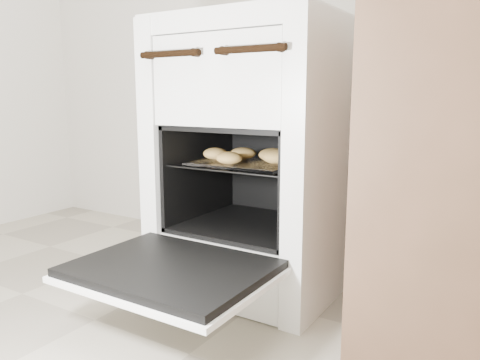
{
  "coord_description": "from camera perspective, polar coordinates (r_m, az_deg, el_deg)",
  "views": [
    {
      "loc": [
        0.65,
        -0.13,
        0.62
      ],
      "look_at": [
        -0.08,
        1.06,
        0.37
      ],
      "focal_mm": 35.0,
      "sensor_mm": 36.0,
      "label": 1
    }
  ],
  "objects": [
    {
      "name": "baked_rolls",
      "position": [
        1.44,
        1.68,
        3.03
      ],
      "size": [
        0.33,
        0.24,
        0.04
      ],
      "color": "tan",
      "rests_on": "foil_sheet"
    },
    {
      "name": "foil_sheet",
      "position": [
        1.46,
        1.14,
        2.17
      ],
      "size": [
        0.31,
        0.27,
        0.01
      ],
      "primitive_type": "cube",
      "color": "white",
      "rests_on": "oven_rack"
    },
    {
      "name": "oven_rack",
      "position": [
        1.47,
        1.5,
        2.04
      ],
      "size": [
        0.4,
        0.38,
        0.01
      ],
      "color": "black",
      "rests_on": "stove"
    },
    {
      "name": "oven_door",
      "position": [
        1.21,
        -8.38,
        -10.93
      ],
      "size": [
        0.49,
        0.38,
        0.03
      ],
      "color": "black",
      "rests_on": "stove"
    },
    {
      "name": "stove",
      "position": [
        1.53,
        2.65,
        2.45
      ],
      "size": [
        0.55,
        0.61,
        0.84
      ],
      "color": "white",
      "rests_on": "ground"
    }
  ]
}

